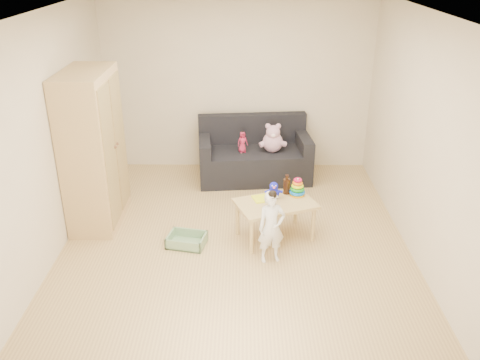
{
  "coord_description": "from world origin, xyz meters",
  "views": [
    {
      "loc": [
        0.09,
        -5.23,
        3.17
      ],
      "look_at": [
        0.05,
        0.25,
        0.65
      ],
      "focal_mm": 38.0,
      "sensor_mm": 36.0,
      "label": 1
    }
  ],
  "objects_px": {
    "sofa": "(254,164)",
    "play_table": "(275,220)",
    "toddler": "(271,228)",
    "wardrobe": "(93,149)"
  },
  "relations": [
    {
      "from": "wardrobe",
      "to": "toddler",
      "type": "height_order",
      "value": "wardrobe"
    },
    {
      "from": "wardrobe",
      "to": "toddler",
      "type": "relative_size",
      "value": 2.35
    },
    {
      "from": "sofa",
      "to": "toddler",
      "type": "distance_m",
      "value": 2.21
    },
    {
      "from": "sofa",
      "to": "play_table",
      "type": "xyz_separation_m",
      "value": [
        0.21,
        -1.71,
        0.01
      ]
    },
    {
      "from": "play_table",
      "to": "toddler",
      "type": "xyz_separation_m",
      "value": [
        -0.07,
        -0.49,
        0.17
      ]
    },
    {
      "from": "toddler",
      "to": "play_table",
      "type": "bearing_deg",
      "value": 67.21
    },
    {
      "from": "play_table",
      "to": "wardrobe",
      "type": "bearing_deg",
      "value": 168.53
    },
    {
      "from": "wardrobe",
      "to": "sofa",
      "type": "xyz_separation_m",
      "value": [
        1.98,
        1.27,
        -0.72
      ]
    },
    {
      "from": "wardrobe",
      "to": "toddler",
      "type": "xyz_separation_m",
      "value": [
        2.12,
        -0.93,
        -0.55
      ]
    },
    {
      "from": "play_table",
      "to": "toddler",
      "type": "height_order",
      "value": "toddler"
    }
  ]
}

